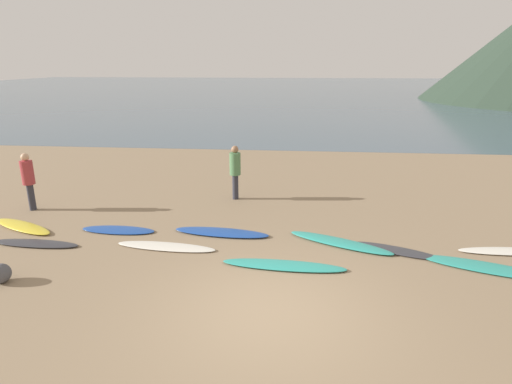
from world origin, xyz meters
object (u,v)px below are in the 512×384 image
(surfboard_0, at_px, (23,226))
(surfboard_6, at_px, (340,242))
(surfboard_1, at_px, (36,243))
(surfboard_3, at_px, (166,247))
(person_1, at_px, (28,177))
(surfboard_4, at_px, (222,232))
(surfboard_2, at_px, (118,230))
(beach_rock_near, at_px, (1,273))
(surfboard_7, at_px, (396,250))
(surfboard_8, at_px, (487,268))
(person_0, at_px, (235,168))
(surfboard_5, at_px, (284,265))

(surfboard_0, bearing_deg, surfboard_6, 22.48)
(surfboard_1, distance_m, surfboard_3, 3.21)
(surfboard_0, relative_size, person_1, 1.26)
(person_1, bearing_deg, surfboard_4, 167.26)
(surfboard_0, distance_m, surfboard_2, 2.63)
(surfboard_1, height_order, beach_rock_near, beach_rock_near)
(surfboard_4, distance_m, surfboard_7, 4.31)
(surfboard_8, height_order, beach_rock_near, beach_rock_near)
(surfboard_6, xyz_separation_m, person_1, (-8.93, 1.69, 0.97))
(surfboard_1, bearing_deg, beach_rock_near, -74.75)
(surfboard_2, xyz_separation_m, surfboard_4, (2.73, 0.06, 0.01))
(surfboard_0, bearing_deg, surfboard_3, 12.78)
(surfboard_1, bearing_deg, surfboard_4, 16.51)
(surfboard_3, xyz_separation_m, surfboard_8, (7.18, -0.42, 0.00))
(person_0, height_order, person_1, person_0)
(surfboard_4, bearing_deg, person_0, 96.66)
(surfboard_0, distance_m, surfboard_1, 1.39)
(surfboard_0, bearing_deg, beach_rock_near, -39.23)
(surfboard_2, height_order, surfboard_6, surfboard_6)
(surfboard_1, bearing_deg, person_0, 45.43)
(surfboard_2, relative_size, surfboard_5, 0.73)
(surfboard_7, distance_m, person_1, 10.45)
(surfboard_5, bearing_deg, surfboard_6, 48.41)
(person_1, relative_size, beach_rock_near, 4.33)
(surfboard_1, relative_size, beach_rock_near, 5.51)
(surfboard_0, relative_size, surfboard_6, 0.83)
(surfboard_1, height_order, surfboard_8, surfboard_1)
(surfboard_2, height_order, person_0, person_0)
(surfboard_1, relative_size, surfboard_2, 1.12)
(surfboard_0, height_order, person_1, person_1)
(surfboard_1, xyz_separation_m, surfboard_5, (6.04, -0.59, 0.00))
(surfboard_7, height_order, surfboard_8, surfboard_8)
(person_1, bearing_deg, surfboard_5, 158.19)
(surfboard_1, height_order, person_0, person_0)
(surfboard_5, height_order, person_0, person_0)
(surfboard_7, bearing_deg, person_1, -168.69)
(surfboard_0, relative_size, surfboard_8, 0.81)
(surfboard_1, xyz_separation_m, beach_rock_near, (0.41, -1.80, 0.16))
(surfboard_4, height_order, surfboard_6, surfboard_6)
(surfboard_0, bearing_deg, surfboard_8, 17.93)
(person_0, bearing_deg, beach_rock_near, -124.30)
(person_0, bearing_deg, surfboard_2, -132.17)
(surfboard_2, bearing_deg, surfboard_0, -177.22)
(surfboard_8, relative_size, person_0, 1.54)
(surfboard_5, xyz_separation_m, surfboard_7, (2.60, 1.02, -0.01))
(surfboard_1, distance_m, surfboard_5, 6.07)
(surfboard_4, xyz_separation_m, person_0, (-0.05, 2.94, 0.98))
(surfboard_8, bearing_deg, surfboard_5, -156.44)
(surfboard_3, distance_m, surfboard_7, 5.44)
(surfboard_5, distance_m, surfboard_8, 4.36)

